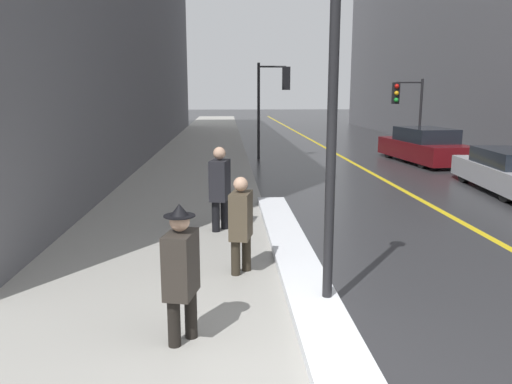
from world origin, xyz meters
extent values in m
cube|color=#9E9B93|center=(-2.00, 15.00, 0.01)|extent=(4.00, 80.00, 0.01)
cube|color=gold|center=(4.00, 15.00, 0.00)|extent=(0.16, 80.00, 0.00)
cube|color=white|center=(0.19, 3.84, 0.07)|extent=(0.64, 8.13, 0.14)
cylinder|color=black|center=(0.36, 1.82, 2.05)|extent=(0.12, 0.12, 4.11)
cylinder|color=black|center=(0.42, 16.16, 1.91)|extent=(0.11, 0.11, 3.82)
cylinder|color=black|center=(0.97, 16.18, 3.67)|extent=(1.10, 0.10, 0.07)
cube|color=black|center=(1.52, 16.19, 3.22)|extent=(0.30, 0.21, 0.90)
sphere|color=red|center=(1.52, 16.31, 3.51)|extent=(0.19, 0.19, 0.19)
sphere|color=orange|center=(1.52, 16.31, 3.22)|extent=(0.19, 0.19, 0.19)
sphere|color=green|center=(1.52, 16.31, 2.94)|extent=(0.19, 0.19, 0.19)
cylinder|color=black|center=(7.46, 17.21, 1.62)|extent=(0.11, 0.11, 3.25)
cylinder|color=black|center=(6.91, 17.24, 3.10)|extent=(1.10, 0.15, 0.07)
cube|color=black|center=(6.37, 17.28, 2.65)|extent=(0.31, 0.22, 0.90)
sphere|color=red|center=(6.36, 17.16, 2.93)|extent=(0.19, 0.19, 0.19)
sphere|color=orange|center=(6.36, 17.16, 2.65)|extent=(0.19, 0.19, 0.19)
sphere|color=green|center=(6.36, 17.16, 2.36)|extent=(0.19, 0.19, 0.19)
cylinder|color=black|center=(-1.28, 1.09, 0.39)|extent=(0.14, 0.14, 0.78)
cylinder|color=black|center=(-1.45, 0.91, 0.39)|extent=(0.14, 0.14, 0.78)
cube|color=#2D2823|center=(-1.36, 1.00, 0.89)|extent=(0.37, 0.52, 0.68)
sphere|color=tan|center=(-1.36, 1.00, 1.35)|extent=(0.21, 0.21, 0.21)
cylinder|color=black|center=(-1.36, 1.00, 1.41)|extent=(0.33, 0.33, 0.01)
cone|color=black|center=(-1.36, 1.00, 1.47)|extent=(0.20, 0.20, 0.13)
cube|color=black|center=(-1.29, 1.33, 0.74)|extent=(0.15, 0.24, 0.28)
cylinder|color=#2A241B|center=(-0.59, 3.16, 0.39)|extent=(0.14, 0.14, 0.78)
cylinder|color=#2A241B|center=(-0.76, 2.98, 0.39)|extent=(0.14, 0.14, 0.78)
cube|color=#473D2D|center=(-0.68, 3.07, 0.89)|extent=(0.37, 0.52, 0.68)
sphere|color=tan|center=(-0.68, 3.07, 1.35)|extent=(0.21, 0.21, 0.21)
cylinder|color=black|center=(-0.93, 5.55, 0.44)|extent=(0.15, 0.15, 0.88)
cylinder|color=black|center=(-1.10, 5.35, 0.44)|extent=(0.15, 0.15, 0.88)
cube|color=black|center=(-1.01, 5.45, 1.00)|extent=(0.42, 0.59, 0.77)
sphere|color=tan|center=(-1.01, 5.45, 1.52)|extent=(0.24, 0.24, 0.24)
cube|color=#B2B2B7|center=(6.88, 8.96, 0.44)|extent=(2.16, 4.66, 0.57)
cylinder|color=black|center=(6.28, 10.43, 0.35)|extent=(0.26, 0.71, 0.70)
cylinder|color=black|center=(6.00, 7.64, 0.35)|extent=(0.26, 0.71, 0.70)
cube|color=#600F14|center=(6.74, 14.87, 0.48)|extent=(2.15, 4.95, 0.68)
cube|color=black|center=(6.75, 14.75, 1.08)|extent=(1.80, 2.64, 0.52)
cylinder|color=black|center=(5.89, 16.29, 0.30)|extent=(0.28, 0.62, 0.60)
cylinder|color=black|center=(7.32, 16.43, 0.30)|extent=(0.28, 0.62, 0.60)
cylinder|color=black|center=(6.17, 13.32, 0.30)|extent=(0.28, 0.62, 0.60)
cylinder|color=black|center=(7.60, 13.46, 0.30)|extent=(0.28, 0.62, 0.60)
camera|label=1|loc=(-0.87, -4.00, 2.64)|focal=35.00mm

